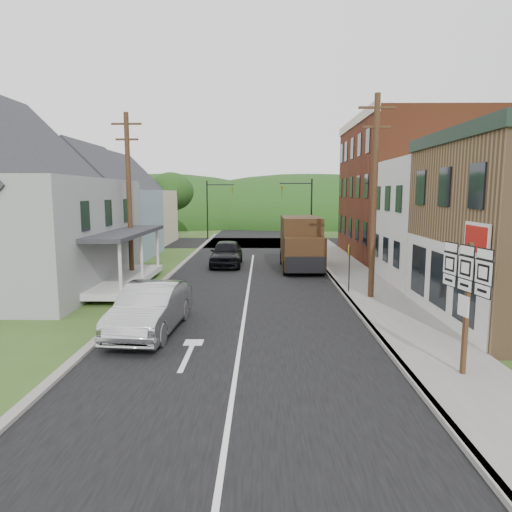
{
  "coord_description": "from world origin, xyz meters",
  "views": [
    {
      "loc": [
        0.71,
        -16.7,
        4.81
      ],
      "look_at": [
        0.44,
        1.97,
        2.2
      ],
      "focal_mm": 32.0,
      "sensor_mm": 36.0,
      "label": 1
    }
  ],
  "objects_px": {
    "delivery_van": "(301,243)",
    "warning_sign": "(349,261)",
    "route_sign_cluster": "(466,290)",
    "silver_sedan": "(151,309)",
    "dark_sedan": "(227,253)"
  },
  "relations": [
    {
      "from": "delivery_van",
      "to": "warning_sign",
      "type": "distance_m",
      "value": 7.29
    },
    {
      "from": "route_sign_cluster",
      "to": "delivery_van",
      "type": "bearing_deg",
      "value": 88.95
    },
    {
      "from": "silver_sedan",
      "to": "warning_sign",
      "type": "height_order",
      "value": "warning_sign"
    },
    {
      "from": "dark_sedan",
      "to": "warning_sign",
      "type": "xyz_separation_m",
      "value": [
        6.43,
        -8.47,
        0.77
      ]
    },
    {
      "from": "dark_sedan",
      "to": "warning_sign",
      "type": "distance_m",
      "value": 10.66
    },
    {
      "from": "silver_sedan",
      "to": "route_sign_cluster",
      "type": "relative_size",
      "value": 1.49
    },
    {
      "from": "dark_sedan",
      "to": "route_sign_cluster",
      "type": "relative_size",
      "value": 1.44
    },
    {
      "from": "dark_sedan",
      "to": "route_sign_cluster",
      "type": "xyz_separation_m",
      "value": [
        7.52,
        -18.34,
        1.52
      ]
    },
    {
      "from": "warning_sign",
      "to": "dark_sedan",
      "type": "bearing_deg",
      "value": 144.16
    },
    {
      "from": "silver_sedan",
      "to": "dark_sedan",
      "type": "xyz_separation_m",
      "value": [
        1.47,
        14.5,
        0.0
      ]
    },
    {
      "from": "delivery_van",
      "to": "silver_sedan",
      "type": "bearing_deg",
      "value": -115.76
    },
    {
      "from": "route_sign_cluster",
      "to": "dark_sedan",
      "type": "bearing_deg",
      "value": 102.1
    },
    {
      "from": "delivery_van",
      "to": "route_sign_cluster",
      "type": "xyz_separation_m",
      "value": [
        2.73,
        -16.97,
        0.7
      ]
    },
    {
      "from": "dark_sedan",
      "to": "delivery_van",
      "type": "relative_size",
      "value": 0.84
    },
    {
      "from": "warning_sign",
      "to": "delivery_van",
      "type": "bearing_deg",
      "value": 120.0
    }
  ]
}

